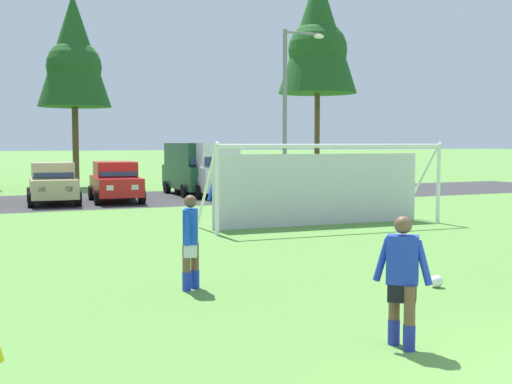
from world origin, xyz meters
The scene contains 15 objects.
ground_plane centered at (0.00, 15.00, 0.00)m, with size 400.00×400.00×0.00m, color #598C3D.
parking_lot_strip centered at (0.00, 24.81, 0.00)m, with size 52.00×8.40×0.01m, color #333335.
soccer_ball centered at (1.45, 4.71, 0.11)m, with size 0.22×0.22×0.22m.
soccer_goal centered at (3.90, 13.01, 1.29)m, with size 7.49×2.23×2.57m.
player_midfield_center centered at (-2.54, 6.32, 0.82)m, with size 0.43×0.68×1.64m.
player_defender_far centered at (0.88, 13.95, 0.82)m, with size 0.69×0.41×1.64m.
player_winger_left centered at (-1.17, 2.18, 0.82)m, with size 0.56×0.60×1.64m.
parked_car_slot_center centered at (-2.75, 23.81, 0.88)m, with size 2.27×4.32×1.72m.
parked_car_slot_center_right centered at (-0.16, 23.75, 0.88)m, with size 2.29×4.33×1.72m.
parked_car_slot_right centered at (4.14, 25.96, 1.34)m, with size 2.24×4.82×2.52m.
parked_car_slot_far_right centered at (4.46, 24.98, 1.34)m, with size 2.23×4.81×2.52m.
parked_car_slot_end centered at (8.16, 26.03, 0.88)m, with size 2.11×4.24×1.72m.
tree_center_back centered at (-0.22, 34.23, 7.56)m, with size 4.12×4.12×10.99m.
tree_mid_right centered at (15.76, 34.56, 9.66)m, with size 5.26×5.26×14.04m.
street_lamp centered at (6.45, 20.38, 3.75)m, with size 2.00×0.32×7.23m.
Camera 1 is at (-6.05, -4.35, 2.53)m, focal length 46.01 mm.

